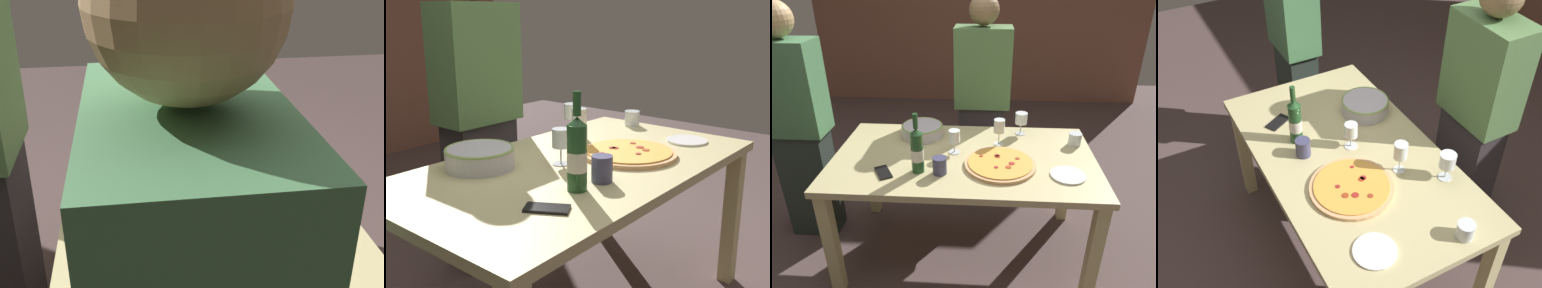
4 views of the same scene
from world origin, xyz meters
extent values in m
plane|color=brown|center=(0.00, 0.00, 0.00)|extent=(8.00, 8.00, 0.00)
cube|color=#C6B982|center=(0.00, 0.00, 0.73)|extent=(1.60, 0.90, 0.04)
cube|color=#D0C483|center=(-0.74, -0.40, 0.35)|extent=(0.07, 0.07, 0.71)
cube|color=#D0C483|center=(0.74, -0.40, 0.35)|extent=(0.07, 0.07, 0.71)
cube|color=#D0C483|center=(-0.74, 0.40, 0.35)|extent=(0.07, 0.07, 0.71)
cube|color=#D0C483|center=(0.74, 0.40, 0.35)|extent=(0.07, 0.07, 0.71)
cylinder|color=#E2A872|center=(0.22, -0.11, 0.76)|extent=(0.42, 0.42, 0.02)
cylinder|color=gold|center=(0.22, -0.11, 0.77)|extent=(0.38, 0.38, 0.01)
cylinder|color=#AF2623|center=(0.11, -0.04, 0.78)|extent=(0.02, 0.02, 0.00)
cylinder|color=#A4261F|center=(0.28, -0.12, 0.78)|extent=(0.03, 0.03, 0.00)
cylinder|color=maroon|center=(0.19, -0.17, 0.78)|extent=(0.02, 0.02, 0.00)
cylinder|color=#B4331A|center=(0.21, -0.05, 0.78)|extent=(0.03, 0.03, 0.00)
cylinder|color=#A92A28|center=(0.20, -0.03, 0.78)|extent=(0.03, 0.03, 0.00)
cylinder|color=#A03A19|center=(0.26, -0.17, 0.78)|extent=(0.03, 0.03, 0.00)
cylinder|color=#9D371E|center=(0.32, -0.06, 0.78)|extent=(0.03, 0.03, 0.00)
cylinder|color=silver|center=(-0.30, 0.26, 0.79)|extent=(0.28, 0.28, 0.08)
torus|color=#8FAA60|center=(-0.30, 0.26, 0.83)|extent=(0.28, 0.28, 0.01)
cylinder|color=#204B23|center=(-0.25, -0.20, 0.87)|extent=(0.07, 0.07, 0.24)
cone|color=#204B23|center=(-0.25, -0.20, 1.00)|extent=(0.07, 0.07, 0.03)
cylinder|color=#204B23|center=(-0.25, -0.20, 1.06)|extent=(0.03, 0.03, 0.08)
cylinder|color=silver|center=(-0.25, -0.20, 0.86)|extent=(0.07, 0.07, 0.07)
cylinder|color=white|center=(0.22, 0.17, 0.75)|extent=(0.06, 0.06, 0.00)
cylinder|color=white|center=(0.22, 0.17, 0.80)|extent=(0.01, 0.01, 0.08)
cylinder|color=white|center=(0.22, 0.17, 0.88)|extent=(0.07, 0.07, 0.09)
cylinder|color=maroon|center=(0.22, 0.17, 0.85)|extent=(0.06, 0.06, 0.02)
cylinder|color=white|center=(0.37, 0.34, 0.75)|extent=(0.07, 0.07, 0.00)
cylinder|color=white|center=(0.37, 0.34, 0.79)|extent=(0.01, 0.01, 0.07)
cylinder|color=white|center=(0.37, 0.34, 0.87)|extent=(0.08, 0.08, 0.08)
cylinder|color=maroon|center=(0.37, 0.34, 0.85)|extent=(0.07, 0.07, 0.04)
cylinder|color=white|center=(-0.06, 0.04, 0.75)|extent=(0.07, 0.07, 0.00)
cylinder|color=white|center=(-0.06, 0.04, 0.79)|extent=(0.01, 0.01, 0.07)
cylinder|color=white|center=(-0.06, 0.04, 0.86)|extent=(0.07, 0.07, 0.08)
cylinder|color=maroon|center=(-0.06, 0.04, 0.84)|extent=(0.06, 0.06, 0.03)
cylinder|color=white|center=(0.71, 0.19, 0.79)|extent=(0.08, 0.08, 0.08)
cylinder|color=#404063|center=(-0.12, -0.21, 0.80)|extent=(0.08, 0.08, 0.10)
cylinder|color=white|center=(0.59, -0.20, 0.76)|extent=(0.20, 0.20, 0.01)
cube|color=black|center=(-0.44, -0.23, 0.76)|extent=(0.13, 0.16, 0.01)
cube|color=#312D30|center=(0.10, 0.76, 0.40)|extent=(0.36, 0.20, 0.80)
cube|color=#527A46|center=(0.10, 0.76, 1.10)|extent=(0.42, 0.24, 0.60)
sphere|color=olive|center=(0.10, 0.76, 1.52)|extent=(0.22, 0.22, 0.22)
cube|color=#27322C|center=(-1.11, 0.16, 0.40)|extent=(0.33, 0.20, 0.81)
cube|color=#44774C|center=(-1.11, 0.16, 1.11)|extent=(0.39, 0.24, 0.60)
sphere|color=tan|center=(-1.11, 0.16, 1.52)|extent=(0.22, 0.22, 0.22)
camera|label=1|loc=(-1.62, 0.23, 1.61)|focal=45.85mm
camera|label=2|loc=(-1.45, -1.18, 1.35)|focal=44.08mm
camera|label=3|loc=(0.12, -1.91, 1.80)|focal=33.05mm
camera|label=4|loc=(1.60, -0.86, 2.41)|focal=43.49mm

